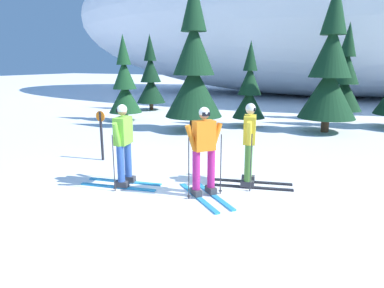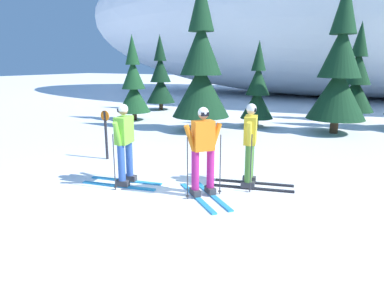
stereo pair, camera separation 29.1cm
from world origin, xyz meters
TOP-DOWN VIEW (x-y plane):
  - ground_plane at (0.00, 0.00)m, footprint 120.00×120.00m
  - skier_orange_jacket at (1.17, 0.35)m, footprint 1.49×1.37m
  - skier_yellow_jacket at (1.79, 1.29)m, footprint 1.73×0.85m
  - skier_lime_jacket at (-0.57, 0.15)m, footprint 1.74×0.82m
  - pine_tree_far_left at (-6.51, 10.68)m, footprint 1.56×1.56m
  - pine_tree_left at (-5.60, 7.08)m, footprint 1.45×1.45m
  - pine_tree_center_left at (-1.85, 6.29)m, footprint 2.16×2.16m
  - pine_tree_center at (-0.24, 8.16)m, footprint 1.32×1.32m
  - pine_tree_center_right at (2.73, 8.17)m, footprint 2.08×2.08m
  - pine_tree_right at (3.15, 11.57)m, footprint 1.66×1.66m
  - snow_ridge_background at (0.98, 23.63)m, footprint 44.09×20.60m
  - trail_marker_post at (-2.30, 1.50)m, footprint 0.28×0.07m

SIDE VIEW (x-z plane):
  - ground_plane at x=0.00m, z-range 0.00..0.00m
  - trail_marker_post at x=-2.30m, z-range 0.09..1.42m
  - skier_lime_jacket at x=-0.57m, z-range 0.05..1.78m
  - skier_orange_jacket at x=1.17m, z-range 0.04..1.79m
  - skier_yellow_jacket at x=1.79m, z-range 0.05..1.80m
  - pine_tree_center at x=-0.24m, z-range -0.28..3.14m
  - pine_tree_left at x=-5.60m, z-range -0.31..3.45m
  - pine_tree_far_left at x=-6.51m, z-range -0.33..3.71m
  - pine_tree_right at x=3.15m, z-range -0.35..3.94m
  - pine_tree_center_right at x=2.73m, z-range -0.44..4.94m
  - pine_tree_center_left at x=-1.85m, z-range -0.46..5.13m
  - snow_ridge_background at x=0.98m, z-range 0.00..13.15m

